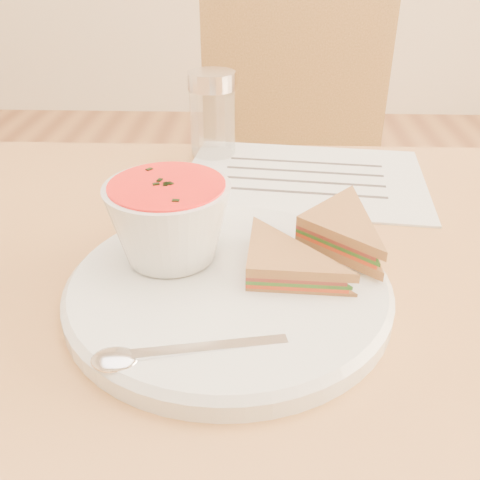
# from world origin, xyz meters

# --- Properties ---
(chair_far) EXTENTS (0.48, 0.48, 0.98)m
(chair_far) POSITION_xyz_m (0.14, 0.60, 0.49)
(chair_far) COLOR brown
(chair_far) RESTS_ON floor
(plate) EXTENTS (0.36, 0.36, 0.02)m
(plate) POSITION_xyz_m (0.01, -0.06, 0.76)
(plate) COLOR white
(plate) RESTS_ON dining_table
(soup_bowl) EXTENTS (0.12, 0.12, 0.08)m
(soup_bowl) POSITION_xyz_m (-0.04, -0.02, 0.81)
(soup_bowl) COLOR white
(soup_bowl) RESTS_ON plate
(sandwich_half_a) EXTENTS (0.10, 0.10, 0.03)m
(sandwich_half_a) POSITION_xyz_m (0.03, -0.08, 0.78)
(sandwich_half_a) COLOR #B07D3E
(sandwich_half_a) RESTS_ON plate
(sandwich_half_b) EXTENTS (0.14, 0.14, 0.03)m
(sandwich_half_b) POSITION_xyz_m (0.08, -0.00, 0.79)
(sandwich_half_b) COLOR #B07D3E
(sandwich_half_b) RESTS_ON plate
(spoon) EXTENTS (0.18, 0.07, 0.01)m
(spoon) POSITION_xyz_m (-0.01, -0.16, 0.77)
(spoon) COLOR silver
(spoon) RESTS_ON plate
(paper_menu) EXTENTS (0.35, 0.28, 0.00)m
(paper_menu) POSITION_xyz_m (0.10, 0.22, 0.75)
(paper_menu) COLOR white
(paper_menu) RESTS_ON dining_table
(condiment_shaker) EXTENTS (0.08, 0.08, 0.12)m
(condiment_shaker) POSITION_xyz_m (-0.03, 0.31, 0.81)
(condiment_shaker) COLOR silver
(condiment_shaker) RESTS_ON dining_table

